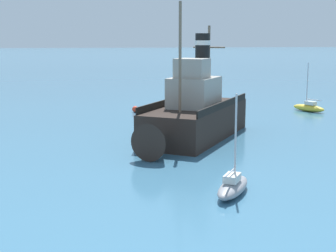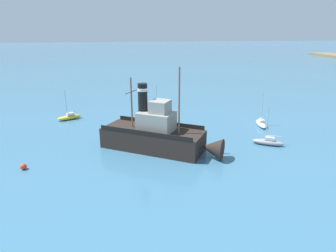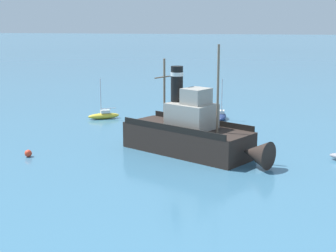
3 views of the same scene
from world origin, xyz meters
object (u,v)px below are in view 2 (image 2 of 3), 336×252
sailboat_grey (268,142)px  mooring_buoy (23,167)px  sailboat_yellow (69,117)px  sailboat_navy (156,110)px  old_tugboat (157,135)px  sailboat_white (261,123)px

sailboat_grey → mooring_buoy: size_ratio=7.71×
sailboat_yellow → sailboat_navy: bearing=97.0°
mooring_buoy → sailboat_navy: bearing=140.0°
sailboat_navy → sailboat_grey: bearing=34.6°
old_tugboat → sailboat_yellow: old_tugboat is taller
sailboat_grey → sailboat_yellow: (-15.29, -25.84, 0.00)m
old_tugboat → sailboat_navy: size_ratio=2.85×
old_tugboat → sailboat_grey: bearing=86.6°
sailboat_grey → mooring_buoy: (2.26, -27.91, -0.11)m
sailboat_navy → sailboat_yellow: (1.73, -14.10, 0.00)m
sailboat_white → mooring_buoy: (9.44, -30.50, -0.11)m
sailboat_grey → sailboat_yellow: 30.03m
sailboat_navy → mooring_buoy: 25.16m
old_tugboat → mooring_buoy: 14.65m
sailboat_white → sailboat_yellow: bearing=-105.9°
sailboat_grey → sailboat_white: (-7.18, 2.59, 0.00)m
sailboat_yellow → sailboat_grey: bearing=59.4°
sailboat_navy → old_tugboat: bearing=-6.8°
sailboat_grey → sailboat_navy: bearing=-145.4°
mooring_buoy → old_tugboat: bearing=102.2°
sailboat_white → sailboat_grey: bearing=-19.8°
old_tugboat → sailboat_grey: (0.82, 13.67, -1.40)m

